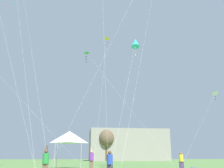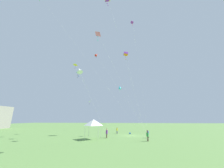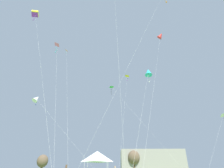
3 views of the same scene
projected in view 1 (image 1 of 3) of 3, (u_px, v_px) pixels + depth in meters
The scene contains 11 objects.
distant_building at pixel (127, 145), 80.55m from camera, with size 24.01×14.70×9.49m, color gray.
tree_far_left at pixel (107, 139), 73.34m from camera, with size 4.43×4.43×8.94m.
festival_tent at pixel (69, 137), 26.97m from camera, with size 2.93×2.93×3.90m.
person_purple_shirt at pixel (91, 159), 24.28m from camera, with size 0.43×0.43×2.11m.
person_blue_shirt at pixel (110, 163), 15.81m from camera, with size 0.38×0.38×1.60m.
person_yellow_shirt at pixel (181, 160), 23.67m from camera, with size 0.40×0.40×1.67m.
person_green_shirt at pixel (46, 161), 16.02m from camera, with size 0.40×0.40×1.94m.
kite_cyan_diamond_3 at pixel (135, 43), 25.21m from camera, with size 3.99×7.32×12.85m.
kite_yellow_delta_6 at pixel (107, 39), 38.67m from camera, with size 2.82×10.56×19.23m.
kite_white_delta_8 at pixel (215, 94), 38.75m from camera, with size 11.70×12.04×11.13m.
kite_green_delta_10 at pixel (87, 54), 35.13m from camera, with size 9.16×9.54×15.53m.
Camera 1 is at (-5.69, -20.01, 1.23)m, focal length 40.00 mm.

